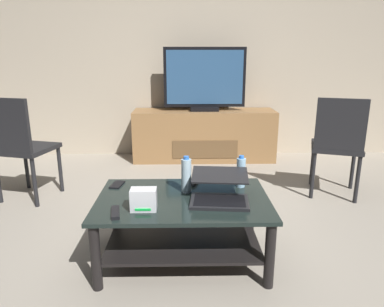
{
  "coord_description": "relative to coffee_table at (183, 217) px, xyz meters",
  "views": [
    {
      "loc": [
        -0.1,
        -2.27,
        1.31
      ],
      "look_at": [
        -0.04,
        0.34,
        0.58
      ],
      "focal_mm": 33.54,
      "sensor_mm": 36.0,
      "label": 1
    }
  ],
  "objects": [
    {
      "name": "ground_plane",
      "position": [
        0.11,
        0.16,
        -0.3
      ],
      "size": [
        7.68,
        7.68,
        0.0
      ],
      "primitive_type": "plane",
      "color": "#9E9384"
    },
    {
      "name": "back_wall",
      "position": [
        0.11,
        2.64,
        1.1
      ],
      "size": [
        6.4,
        0.12,
        2.8
      ],
      "primitive_type": "cube",
      "color": "#B2A38C",
      "rests_on": "ground"
    },
    {
      "name": "coffee_table",
      "position": [
        0.0,
        0.0,
        0.0
      ],
      "size": [
        1.08,
        0.71,
        0.43
      ],
      "color": "black",
      "rests_on": "ground"
    },
    {
      "name": "media_cabinet",
      "position": [
        0.26,
        2.32,
        0.01
      ],
      "size": [
        1.76,
        0.48,
        0.63
      ],
      "color": "olive",
      "rests_on": "ground"
    },
    {
      "name": "television",
      "position": [
        0.26,
        2.3,
        0.69
      ],
      "size": [
        0.99,
        0.2,
        0.76
      ],
      "color": "black",
      "rests_on": "media_cabinet"
    },
    {
      "name": "dining_chair",
      "position": [
        1.41,
        1.05,
        0.23
      ],
      "size": [
        0.56,
        0.56,
        0.94
      ],
      "color": "black",
      "rests_on": "ground"
    },
    {
      "name": "side_chair",
      "position": [
        -1.45,
        1.01,
        0.24
      ],
      "size": [
        0.54,
        0.54,
        0.95
      ],
      "color": "black",
      "rests_on": "ground"
    },
    {
      "name": "laptop",
      "position": [
        0.23,
        -0.03,
        0.19
      ],
      "size": [
        0.39,
        0.4,
        0.16
      ],
      "color": "black",
      "rests_on": "coffee_table"
    },
    {
      "name": "router_box",
      "position": [
        -0.23,
        -0.17,
        0.2
      ],
      "size": [
        0.15,
        0.1,
        0.13
      ],
      "color": "silver",
      "rests_on": "coffee_table"
    },
    {
      "name": "water_bottle_near",
      "position": [
        0.39,
        0.19,
        0.24
      ],
      "size": [
        0.06,
        0.06,
        0.22
      ],
      "color": "#99C6E5",
      "rests_on": "coffee_table"
    },
    {
      "name": "water_bottle_far",
      "position": [
        0.02,
        0.1,
        0.25
      ],
      "size": [
        0.06,
        0.06,
        0.24
      ],
      "color": "silver",
      "rests_on": "coffee_table"
    },
    {
      "name": "cell_phone",
      "position": [
        -0.46,
        0.23,
        0.14
      ],
      "size": [
        0.09,
        0.15,
        0.01
      ],
      "primitive_type": "cube",
      "rotation": [
        0.0,
        0.0,
        -0.17
      ],
      "color": "black",
      "rests_on": "coffee_table"
    },
    {
      "name": "tv_remote",
      "position": [
        -0.38,
        -0.23,
        0.14
      ],
      "size": [
        0.07,
        0.17,
        0.02
      ],
      "primitive_type": "cube",
      "rotation": [
        0.0,
        0.0,
        0.18
      ],
      "color": "black",
      "rests_on": "coffee_table"
    },
    {
      "name": "soundbar_remote",
      "position": [
        0.08,
        0.27,
        0.14
      ],
      "size": [
        0.1,
        0.17,
        0.02
      ],
      "primitive_type": "cube",
      "rotation": [
        0.0,
        0.0,
        -0.35
      ],
      "color": "#2D2D30",
      "rests_on": "coffee_table"
    }
  ]
}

